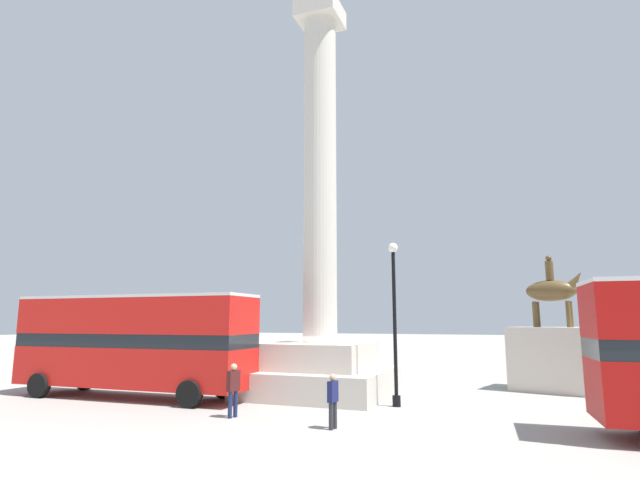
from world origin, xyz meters
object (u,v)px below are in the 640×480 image
bus_a (134,341)px  pedestrian_by_plinth (233,387)px  street_lamp (395,319)px  equestrian_statue (556,353)px  pedestrian_near_lamp (333,399)px  monument_column (320,279)px

bus_a → pedestrian_by_plinth: bus_a is taller
street_lamp → pedestrian_by_plinth: 6.54m
street_lamp → equestrian_statue: bearing=48.1°
street_lamp → pedestrian_by_plinth: (-4.60, -4.08, -2.24)m
street_lamp → pedestrian_near_lamp: bearing=-101.2°
equestrian_statue → pedestrian_near_lamp: bearing=-106.2°
monument_column → pedestrian_by_plinth: (-0.92, -5.66, -4.02)m
monument_column → street_lamp: 4.39m
equestrian_statue → pedestrian_by_plinth: equestrian_statue is taller
pedestrian_near_lamp → monument_column: bearing=33.0°
monument_column → bus_a: bearing=-153.7°
bus_a → equestrian_statue: 18.79m
pedestrian_by_plinth → pedestrian_near_lamp: bearing=-82.4°
street_lamp → monument_column: bearing=156.7°
equestrian_statue → street_lamp: bearing=-116.6°
street_lamp → pedestrian_near_lamp: (-0.90, -4.55, -2.36)m
bus_a → pedestrian_by_plinth: (6.15, -2.17, -1.35)m
pedestrian_by_plinth → street_lamp: bearing=-33.5°
pedestrian_near_lamp → pedestrian_by_plinth: bearing=91.3°
bus_a → equestrian_statue: size_ratio=1.70×
monument_column → pedestrian_by_plinth: monument_column is taller
monument_column → street_lamp: (3.68, -1.58, -1.79)m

